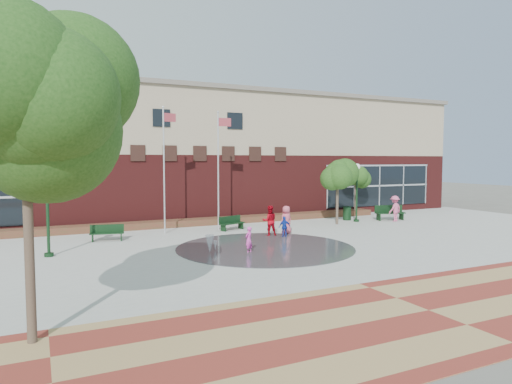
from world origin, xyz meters
name	(u,v)px	position (x,y,z in m)	size (l,w,h in m)	color
ground	(298,261)	(0.00, 0.00, 0.00)	(120.00, 120.00, 0.00)	#666056
plaza_concrete	(256,244)	(0.00, 4.00, 0.00)	(46.00, 18.00, 0.01)	#A8A8A0
paver_band	(429,311)	(0.00, -7.00, 0.00)	(46.00, 6.00, 0.01)	maroon
splash_pad	(265,248)	(0.00, 3.00, 0.00)	(8.40, 8.40, 0.01)	#383A3D
library_building	(178,154)	(0.00, 17.48, 4.64)	(44.40, 10.40, 9.20)	#5A1C1B
flower_bed	(205,225)	(0.00, 11.60, 0.00)	(26.00, 1.20, 0.40)	maroon
flagpole_left	(165,163)	(-3.17, 9.24, 3.99)	(0.83, 0.24, 7.17)	silver
flagpole_right	(219,164)	(0.13, 9.36, 3.94)	(0.87, 0.17, 7.05)	silver
lamp_left	(47,198)	(-9.27, 5.27, 2.53)	(0.43, 0.43, 4.07)	black
lamp_right	(357,186)	(9.68, 8.51, 2.44)	(0.42, 0.42, 3.92)	black
bench_left	(107,236)	(-6.49, 8.14, 0.27)	(1.74, 0.77, 0.84)	black
bench_mid	(232,226)	(0.70, 8.74, 0.27)	(1.73, 0.98, 0.84)	black
bench_right	(390,216)	(12.27, 8.15, 0.34)	(2.14, 1.05, 1.04)	black
trash_can	(347,213)	(9.61, 9.45, 0.49)	(0.59, 0.59, 0.97)	black
tree_big_left	(24,93)	(-9.85, -4.72, 5.61)	(4.91, 4.91, 7.85)	#45362B
tree_mid	(337,177)	(7.80, 8.11, 3.06)	(2.49, 2.49, 4.21)	#45362B
tree_small_right	(356,180)	(11.71, 11.22, 2.71)	(2.17, 2.17, 3.72)	#45362B
water_jet_a	(210,254)	(-2.80, 2.94, 0.00)	(0.41, 0.41, 0.80)	white
water_jet_b	(215,251)	(-2.38, 3.37, 0.00)	(0.20, 0.20, 0.46)	white
child_splash	(249,240)	(-1.17, 2.33, 0.59)	(0.43, 0.28, 1.18)	#EF41B9
adult_red	(270,221)	(1.78, 5.99, 0.84)	(0.81, 0.63, 1.67)	#A90512
adult_pink	(286,220)	(2.93, 6.17, 0.80)	(0.78, 0.51, 1.60)	#D5556A
child_blue	(285,227)	(2.31, 5.25, 0.57)	(0.66, 0.28, 1.13)	#1636B2
person_bench	(395,209)	(12.12, 7.52, 0.88)	(1.14, 0.65, 1.76)	#D65886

